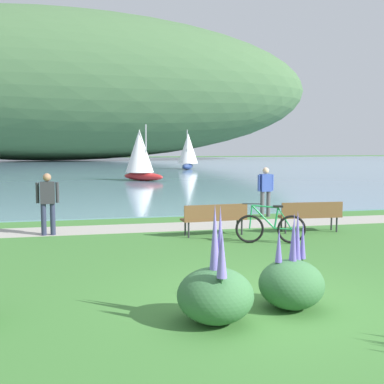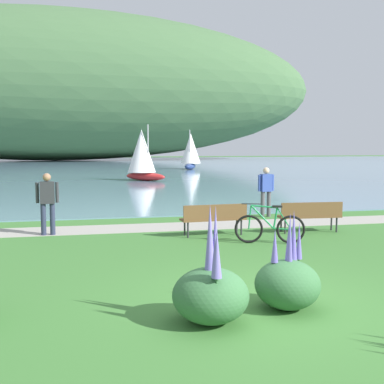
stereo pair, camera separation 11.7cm
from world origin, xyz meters
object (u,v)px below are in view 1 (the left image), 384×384
at_px(person_at_shoreline, 266,189).
at_px(sailboat_mid_bay, 140,154).
at_px(bicycle_leaning_near_bench, 270,228).
at_px(park_bench_further_along, 310,214).
at_px(park_bench_near_camera, 215,217).
at_px(sailboat_nearest_to_shore, 188,151).
at_px(person_on_the_grass, 48,200).

distance_m(person_at_shoreline, sailboat_mid_bay, 17.79).
bearing_deg(bicycle_leaning_near_bench, person_at_shoreline, 70.34).
bearing_deg(person_at_shoreline, park_bench_further_along, -87.32).
distance_m(park_bench_near_camera, sailboat_mid_bay, 20.68).
bearing_deg(park_bench_further_along, sailboat_nearest_to_shore, 83.38).
distance_m(park_bench_further_along, sailboat_mid_bay, 20.91).
xyz_separation_m(person_at_shoreline, person_on_the_grass, (-7.08, -1.99, 0.00)).
bearing_deg(bicycle_leaning_near_bench, person_on_the_grass, 157.36).
xyz_separation_m(park_bench_near_camera, sailboat_nearest_to_shore, (6.93, 35.62, 1.40)).
relative_size(park_bench_near_camera, sailboat_nearest_to_shore, 0.46).
relative_size(person_at_shoreline, sailboat_mid_bay, 0.44).
distance_m(park_bench_further_along, person_at_shoreline, 3.14).
height_order(park_bench_further_along, sailboat_nearest_to_shore, sailboat_nearest_to_shore).
relative_size(sailboat_nearest_to_shore, sailboat_mid_bay, 1.04).
xyz_separation_m(sailboat_nearest_to_shore, sailboat_mid_bay, (-6.61, -14.99, -0.07)).
bearing_deg(sailboat_mid_bay, person_at_shoreline, -82.48).
relative_size(person_at_shoreline, sailboat_nearest_to_shore, 0.43).
height_order(park_bench_near_camera, bicycle_leaning_near_bench, bicycle_leaning_near_bench).
bearing_deg(bicycle_leaning_near_bench, sailboat_mid_bay, 92.05).
xyz_separation_m(park_bench_further_along, sailboat_mid_bay, (-2.47, 20.72, 1.33)).
bearing_deg(person_on_the_grass, park_bench_near_camera, -13.05).
xyz_separation_m(park_bench_further_along, sailboat_nearest_to_shore, (4.14, 35.71, 1.40)).
bearing_deg(person_at_shoreline, sailboat_mid_bay, 97.52).
relative_size(bicycle_leaning_near_bench, person_at_shoreline, 1.00).
height_order(bicycle_leaning_near_bench, person_at_shoreline, person_at_shoreline).
xyz_separation_m(person_at_shoreline, sailboat_nearest_to_shore, (4.29, 32.60, 0.94)).
bearing_deg(sailboat_nearest_to_shore, park_bench_further_along, -96.62).
relative_size(park_bench_further_along, person_at_shoreline, 1.07).
bearing_deg(person_on_the_grass, park_bench_further_along, -8.76).
distance_m(person_on_the_grass, sailboat_nearest_to_shore, 36.43).
distance_m(person_at_shoreline, person_on_the_grass, 7.36).
distance_m(park_bench_further_along, sailboat_nearest_to_shore, 35.97).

